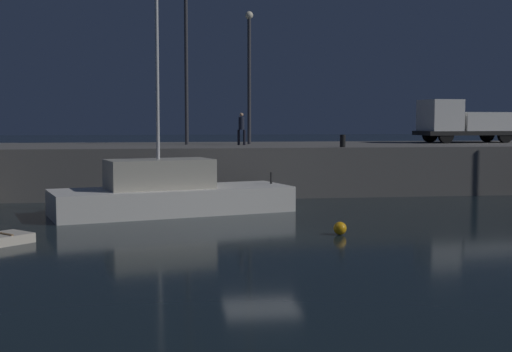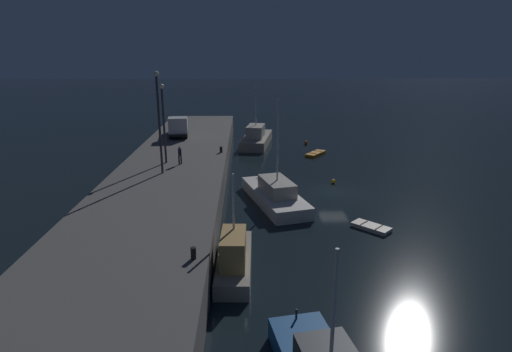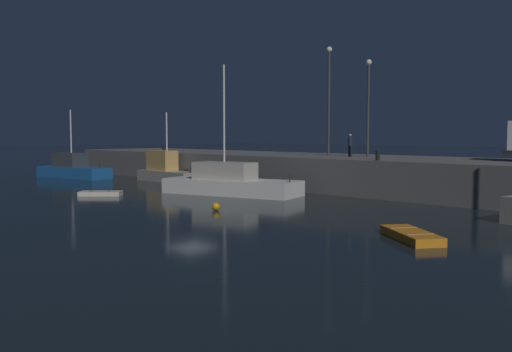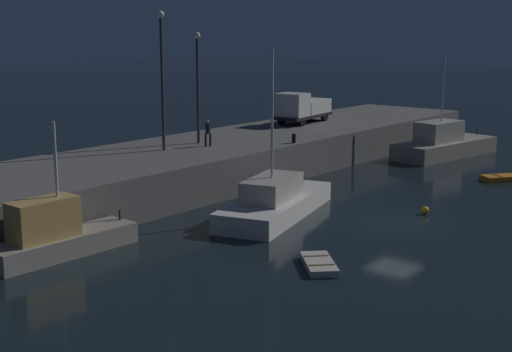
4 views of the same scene
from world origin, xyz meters
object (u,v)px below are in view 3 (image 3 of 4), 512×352
fishing_trawler_red (230,183)px  rowboat_white_mid (101,193)px  dinghy_orange_near (411,235)px  fishing_boat_blue (73,169)px  lamp_post_west (329,93)px  lamp_post_east (368,100)px  mooring_buoy_near (216,207)px  bollard_west (164,149)px  fishing_boat_orange (166,170)px  dockworker (350,144)px  bollard_central (378,156)px

fishing_trawler_red → rowboat_white_mid: (-5.67, -6.71, -0.65)m
dinghy_orange_near → fishing_boat_blue: bearing=171.4°
lamp_post_west → lamp_post_east: 3.56m
mooring_buoy_near → lamp_post_east: 17.46m
rowboat_white_mid → bollard_west: 15.20m
lamp_post_west → lamp_post_east: bearing=4.8°
lamp_post_west → bollard_west: 17.11m
fishing_trawler_red → fishing_boat_orange: bearing=164.6°
fishing_trawler_red → dockworker: bearing=64.9°
fishing_boat_orange → dinghy_orange_near: bearing=-18.2°
rowboat_white_mid → mooring_buoy_near: (11.16, 0.55, 0.07)m
fishing_trawler_red → rowboat_white_mid: bearing=-130.2°
fishing_boat_blue → dinghy_orange_near: size_ratio=2.42×
bollard_west → lamp_post_east: bearing=13.9°
fishing_boat_orange → bollard_west: size_ratio=11.25×
fishing_trawler_red → bollard_central: 10.18m
fishing_boat_blue → dinghy_orange_near: 39.42m
lamp_post_west → dockworker: (2.87, -1.12, -3.99)m
fishing_boat_blue → lamp_post_west: size_ratio=0.98×
fishing_boat_orange → bollard_central: bearing=5.0°
rowboat_white_mid → mooring_buoy_near: mooring_buoy_near is taller
lamp_post_east → dinghy_orange_near: bearing=-52.1°
fishing_boat_orange → lamp_post_east: lamp_post_east is taller
rowboat_white_mid → lamp_post_east: 20.71m
lamp_post_east → dockworker: (-0.61, -1.41, -3.33)m
bollard_central → lamp_post_west: bearing=148.0°
dinghy_orange_near → lamp_post_east: size_ratio=0.48×
lamp_post_east → bollard_central: (4.00, -4.96, -4.00)m
fishing_boat_blue → bollard_west: (6.94, 5.63, 1.92)m
bollard_west → dinghy_orange_near: bearing=-19.8°
fishing_boat_blue → bollard_west: 9.14m
dinghy_orange_near → lamp_post_east: (-12.71, 16.33, 6.60)m
mooring_buoy_near → dinghy_orange_near: bearing=-0.8°
dockworker → bollard_central: bearing=-37.6°
rowboat_white_mid → lamp_post_west: lamp_post_west is taller
lamp_post_east → fishing_boat_orange: bearing=-157.6°
fishing_trawler_red → bollard_central: (8.63, 5.03, 1.97)m
fishing_trawler_red → mooring_buoy_near: fishing_trawler_red is taller
fishing_trawler_red → fishing_boat_orange: (-11.73, 3.24, 0.18)m
fishing_boat_blue → dinghy_orange_near: fishing_boat_blue is taller
fishing_trawler_red → bollard_west: (-14.70, 5.22, 1.97)m
fishing_boat_orange → lamp_post_west: bearing=26.6°
lamp_post_west → dockworker: 5.04m
mooring_buoy_near → lamp_post_west: (-4.35, 15.86, 7.22)m
mooring_buoy_near → bollard_central: bearing=74.4°
rowboat_white_mid → dockworker: (9.68, 15.29, 3.29)m
fishing_boat_orange → rowboat_white_mid: 11.69m
rowboat_white_mid → dockworker: bearing=57.7°
mooring_buoy_near → fishing_boat_orange: bearing=151.4°
mooring_buoy_near → lamp_post_east: size_ratio=0.06×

